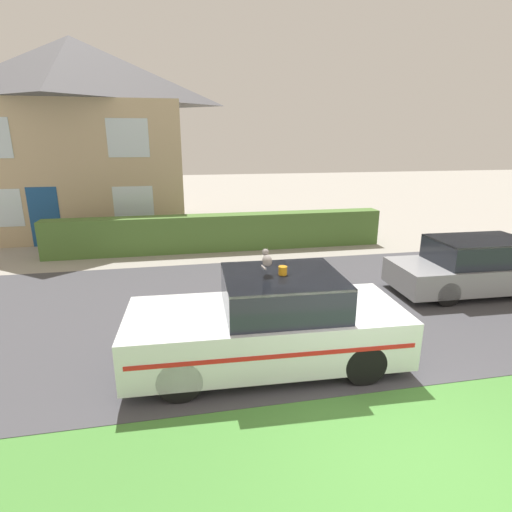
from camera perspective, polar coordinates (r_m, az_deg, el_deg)
name	(u,v)px	position (r m, az deg, el deg)	size (l,w,h in m)	color
ground_plane	(419,463)	(5.68, 22.22, -25.69)	(80.00, 80.00, 0.00)	gray
road_strip	(299,303)	(9.42, 6.23, -6.75)	(28.00, 6.97, 0.01)	#424247
lawn_verge	(413,456)	(5.74, 21.57, -25.00)	(28.00, 2.51, 0.01)	#478438
garden_hedge	(220,232)	(13.72, -5.19, 3.37)	(11.38, 0.66, 1.23)	#4C7233
police_car	(269,323)	(6.74, 1.91, -9.61)	(4.61, 1.98, 1.72)	black
cat	(267,259)	(6.37, 1.53, -0.48)	(0.19, 0.33, 0.28)	gray
neighbour_car_near	(481,266)	(11.34, 29.43, -1.31)	(4.53, 1.73, 1.36)	black
house_left	(80,135)	(18.46, -23.83, 15.50)	(8.42, 6.46, 7.49)	tan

